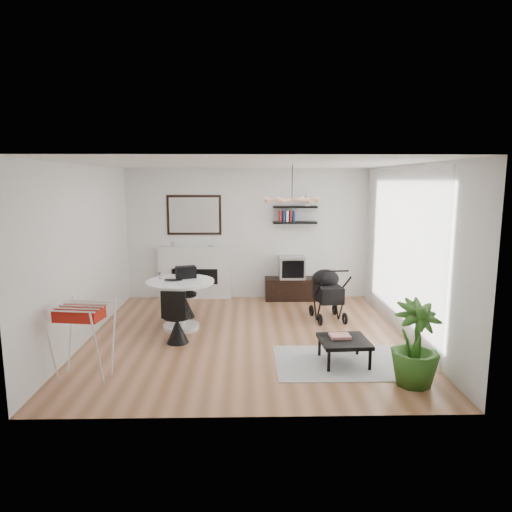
{
  "coord_description": "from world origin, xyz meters",
  "views": [
    {
      "loc": [
        -0.03,
        -6.94,
        2.45
      ],
      "look_at": [
        0.13,
        0.4,
        1.23
      ],
      "focal_mm": 32.0,
      "sensor_mm": 36.0,
      "label": 1
    }
  ],
  "objects_px": {
    "tv_console": "(294,289)",
    "stroller": "(327,296)",
    "dining_table": "(180,297)",
    "drying_rack": "(83,339)",
    "potted_plant": "(415,344)",
    "fireplace": "(195,266)",
    "crt_tv": "(292,267)",
    "coffee_table": "(344,342)"
  },
  "relations": [
    {
      "from": "drying_rack",
      "to": "stroller",
      "type": "relative_size",
      "value": 0.96
    },
    {
      "from": "potted_plant",
      "to": "dining_table",
      "type": "bearing_deg",
      "value": 144.82
    },
    {
      "from": "tv_console",
      "to": "dining_table",
      "type": "relative_size",
      "value": 1.08
    },
    {
      "from": "stroller",
      "to": "potted_plant",
      "type": "relative_size",
      "value": 0.95
    },
    {
      "from": "stroller",
      "to": "potted_plant",
      "type": "distance_m",
      "value": 2.76
    },
    {
      "from": "fireplace",
      "to": "crt_tv",
      "type": "distance_m",
      "value": 2.02
    },
    {
      "from": "tv_console",
      "to": "crt_tv",
      "type": "xyz_separation_m",
      "value": [
        -0.06,
        -0.0,
        0.46
      ]
    },
    {
      "from": "fireplace",
      "to": "dining_table",
      "type": "bearing_deg",
      "value": -90.64
    },
    {
      "from": "tv_console",
      "to": "crt_tv",
      "type": "relative_size",
      "value": 2.33
    },
    {
      "from": "potted_plant",
      "to": "drying_rack",
      "type": "bearing_deg",
      "value": 175.73
    },
    {
      "from": "dining_table",
      "to": "stroller",
      "type": "height_order",
      "value": "stroller"
    },
    {
      "from": "stroller",
      "to": "coffee_table",
      "type": "distance_m",
      "value": 2.03
    },
    {
      "from": "stroller",
      "to": "potted_plant",
      "type": "height_order",
      "value": "potted_plant"
    },
    {
      "from": "coffee_table",
      "to": "fireplace",
      "type": "bearing_deg",
      "value": 124.19
    },
    {
      "from": "dining_table",
      "to": "stroller",
      "type": "xyz_separation_m",
      "value": [
        2.54,
        0.5,
        -0.12
      ]
    },
    {
      "from": "dining_table",
      "to": "fireplace",
      "type": "bearing_deg",
      "value": 89.36
    },
    {
      "from": "drying_rack",
      "to": "potted_plant",
      "type": "xyz_separation_m",
      "value": [
        4.06,
        -0.3,
        0.02
      ]
    },
    {
      "from": "crt_tv",
      "to": "potted_plant",
      "type": "distance_m",
      "value": 4.19
    },
    {
      "from": "stroller",
      "to": "dining_table",
      "type": "bearing_deg",
      "value": -176.15
    },
    {
      "from": "drying_rack",
      "to": "potted_plant",
      "type": "relative_size",
      "value": 0.91
    },
    {
      "from": "fireplace",
      "to": "drying_rack",
      "type": "relative_size",
      "value": 2.29
    },
    {
      "from": "drying_rack",
      "to": "potted_plant",
      "type": "height_order",
      "value": "potted_plant"
    },
    {
      "from": "tv_console",
      "to": "drying_rack",
      "type": "bearing_deg",
      "value": -129.06
    },
    {
      "from": "dining_table",
      "to": "drying_rack",
      "type": "distance_m",
      "value": 2.12
    },
    {
      "from": "stroller",
      "to": "coffee_table",
      "type": "bearing_deg",
      "value": -100.81
    },
    {
      "from": "tv_console",
      "to": "stroller",
      "type": "xyz_separation_m",
      "value": [
        0.44,
        -1.35,
        0.19
      ]
    },
    {
      "from": "crt_tv",
      "to": "potted_plant",
      "type": "xyz_separation_m",
      "value": [
        1.08,
        -4.04,
        -0.16
      ]
    },
    {
      "from": "drying_rack",
      "to": "coffee_table",
      "type": "bearing_deg",
      "value": 14.61
    },
    {
      "from": "fireplace",
      "to": "coffee_table",
      "type": "xyz_separation_m",
      "value": [
        2.39,
        -3.52,
        -0.38
      ]
    },
    {
      "from": "fireplace",
      "to": "tv_console",
      "type": "distance_m",
      "value": 2.13
    },
    {
      "from": "fireplace",
      "to": "drying_rack",
      "type": "xyz_separation_m",
      "value": [
        -0.97,
        -3.89,
        -0.19
      ]
    },
    {
      "from": "crt_tv",
      "to": "dining_table",
      "type": "distance_m",
      "value": 2.75
    },
    {
      "from": "dining_table",
      "to": "potted_plant",
      "type": "xyz_separation_m",
      "value": [
        3.12,
        -2.2,
        -0.02
      ]
    },
    {
      "from": "tv_console",
      "to": "dining_table",
      "type": "height_order",
      "value": "dining_table"
    },
    {
      "from": "dining_table",
      "to": "coffee_table",
      "type": "distance_m",
      "value": 2.86
    },
    {
      "from": "fireplace",
      "to": "tv_console",
      "type": "bearing_deg",
      "value": -4.04
    },
    {
      "from": "tv_console",
      "to": "potted_plant",
      "type": "xyz_separation_m",
      "value": [
        1.02,
        -4.05,
        0.29
      ]
    },
    {
      "from": "tv_console",
      "to": "potted_plant",
      "type": "distance_m",
      "value": 4.18
    },
    {
      "from": "crt_tv",
      "to": "coffee_table",
      "type": "bearing_deg",
      "value": -83.64
    },
    {
      "from": "crt_tv",
      "to": "potted_plant",
      "type": "bearing_deg",
      "value": -75.02
    },
    {
      "from": "crt_tv",
      "to": "dining_table",
      "type": "relative_size",
      "value": 0.46
    },
    {
      "from": "drying_rack",
      "to": "coffee_table",
      "type": "xyz_separation_m",
      "value": [
        3.36,
        0.37,
        -0.2
      ]
    }
  ]
}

